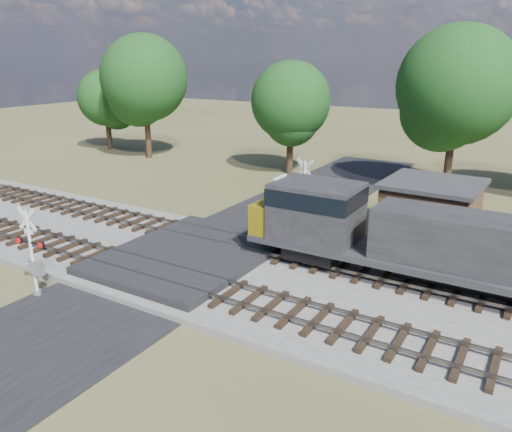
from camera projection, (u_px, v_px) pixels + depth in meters
The scene contains 10 objects.
ground at pixel (184, 266), 24.19m from camera, with size 160.00×160.00×0.00m, color #4B4C28.
ballast_bed at pixel (391, 310), 19.63m from camera, with size 140.00×10.00×0.30m, color gray.
road at pixel (184, 265), 24.18m from camera, with size 7.00×60.00×0.08m, color black.
crossing_panel at pixel (190, 256), 24.50m from camera, with size 7.00×9.00×0.62m, color #262628.
track_near at pixel (211, 288), 20.89m from camera, with size 140.00×2.60×0.33m.
track_far at pixel (270, 250), 24.97m from camera, with size 140.00×2.60×0.33m.
crossing_signal_near at pixel (34, 261), 20.59m from camera, with size 1.58×0.36×3.93m.
crossing_signal_far at pixel (302, 204), 27.80m from camera, with size 1.77×0.43×4.42m.
equipment_shed at pixel (431, 211), 27.04m from camera, with size 5.08×5.08×3.34m.
treeline at pixel (482, 95), 33.88m from camera, with size 80.77×11.24×11.95m.
Camera 1 is at (14.53, -17.28, 9.68)m, focal length 35.00 mm.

